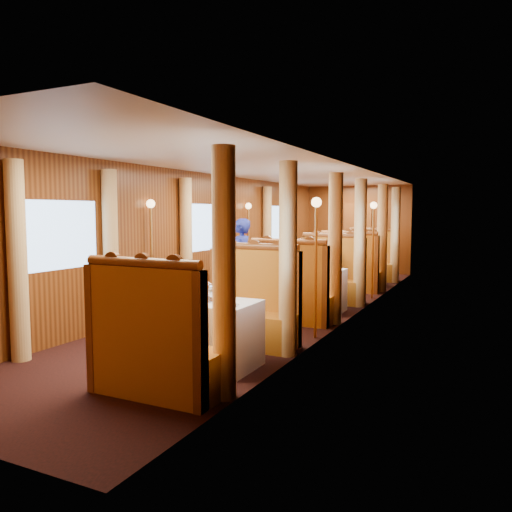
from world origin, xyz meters
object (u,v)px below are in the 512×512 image
Objects in this scene: banquette_mid_aft at (330,280)px; teapot_back at (209,293)px; table_mid at (313,290)px; tea_tray at (201,301)px; steward at (241,261)px; banquette_near_fwd at (155,352)px; teapot_left at (190,294)px; banquette_far_aft at (371,263)px; banquette_near_aft at (250,313)px; banquette_far_fwd at (350,272)px; table_near at (210,334)px; table_far at (362,269)px; teapot_right at (203,296)px; rose_vase_mid at (313,259)px; fruit_plate at (229,304)px; rose_vase_far at (360,246)px; banquette_mid_fwd at (291,296)px; passenger at (326,265)px.

banquette_mid_aft is 4.45m from teapot_back.
table_mid is 3.09× the size of tea_tray.
steward reaches higher than banquette_mid_aft.
banquette_near_fwd is 1.05m from teapot_left.
banquette_near_fwd is at bearing -90.00° from banquette_far_aft.
banquette_near_aft is 4.97m from banquette_far_fwd.
table_near is 3.97m from steward.
banquette_far_aft is (0.00, 4.51, 0.05)m from table_mid.
banquette_mid_aft is 2.49m from table_far.
banquette_far_fwd is (0.00, 4.97, 0.00)m from banquette_near_aft.
table_mid is 5.91× the size of teapot_back.
banquette_mid_aft is at bearing 87.36° from teapot_back.
teapot_left reaches higher than table_far.
table_far is 6.79× the size of teapot_right.
banquette_mid_aft reaches higher than teapot_back.
teapot_left is (-0.13, -0.01, 0.07)m from tea_tray.
rose_vase_mid is at bearing 90.14° from banquette_near_fwd.
rose_vase_mid is at bearing -90.26° from banquette_far_fwd.
teapot_back is at bearing 150.33° from fruit_plate.
table_far is 0.65× the size of steward.
steward is at bearing -109.06° from banquette_far_aft.
table_near is 0.78× the size of banquette_far_aft.
teapot_back reaches higher than tea_tray.
rose_vase_far reaches higher than teapot_right.
rose_vase_far is at bearing 92.91° from fruit_plate.
banquette_mid_aft reaches higher than table_mid.
teapot_right is at bearing -90.63° from table_mid.
rose_vase_mid is (-0.01, 4.55, 0.50)m from banquette_near_fwd.
banquette_mid_fwd is at bearing 90.00° from table_near.
teapot_left is (-0.22, -8.08, 0.40)m from banquette_far_aft.
table_far is at bearing 90.00° from banquette_mid_fwd.
banquette_near_fwd and banquette_mid_fwd have the same top height.
table_near is 1.00× the size of table_far.
banquette_far_fwd reaches higher than teapot_back.
banquette_mid_fwd reaches higher than rose_vase_far.
tea_tray is (-0.08, -4.57, 0.33)m from banquette_mid_aft.
banquette_near_fwd reaches higher than teapot_left.
banquette_near_aft is 7.00m from banquette_far_aft.
banquette_mid_fwd is at bearing -90.00° from passenger.
tea_tray is 0.94× the size of rose_vase_far.
teapot_right is 0.43× the size of rose_vase_far.
steward reaches higher than banquette_far_fwd.
teapot_left is 3.61m from rose_vase_mid.
teapot_back is 4.17m from passenger.
table_mid is 1.58m from steward.
banquette_near_aft reaches higher than table_mid.
table_mid is 4.51m from banquette_far_aft.
steward is (-1.83, 3.78, 0.04)m from fruit_plate.
table_mid is at bearing 87.12° from teapot_back.
table_near is 8.01m from banquette_far_aft.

